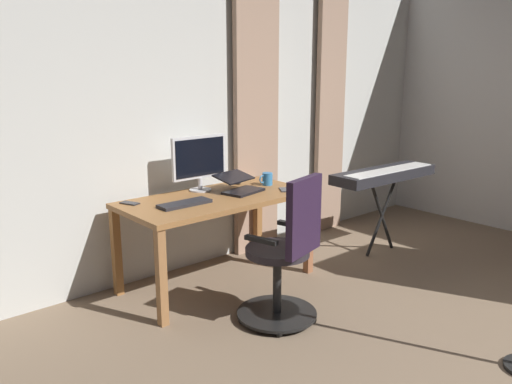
% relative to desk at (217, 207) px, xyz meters
% --- Properties ---
extents(back_room_partition, '(5.79, 0.10, 2.84)m').
position_rel_desk_xyz_m(back_room_partition, '(-0.35, -0.52, 0.78)').
color(back_room_partition, silver).
rests_on(back_room_partition, ground).
extents(curtain_left_panel, '(0.39, 0.06, 2.63)m').
position_rel_desk_xyz_m(curtain_left_panel, '(-1.79, -0.41, 0.68)').
color(curtain_left_panel, tan).
rests_on(curtain_left_panel, ground).
extents(curtain_right_panel, '(0.50, 0.06, 2.63)m').
position_rel_desk_xyz_m(curtain_right_panel, '(-0.77, -0.41, 0.68)').
color(curtain_right_panel, tan).
rests_on(curtain_right_panel, ground).
extents(desk, '(1.51, 0.74, 0.73)m').
position_rel_desk_xyz_m(desk, '(0.00, 0.00, 0.00)').
color(desk, '#956336').
rests_on(desk, ground).
extents(office_chair, '(0.56, 0.56, 1.03)m').
position_rel_desk_xyz_m(office_chair, '(0.05, 0.83, -0.17)').
color(office_chair, black).
rests_on(office_chair, ground).
extents(computer_monitor, '(0.51, 0.18, 0.45)m').
position_rel_desk_xyz_m(computer_monitor, '(-0.02, -0.25, 0.35)').
color(computer_monitor, silver).
rests_on(computer_monitor, desk).
extents(computer_keyboard, '(0.41, 0.14, 0.02)m').
position_rel_desk_xyz_m(computer_keyboard, '(0.34, 0.06, 0.10)').
color(computer_keyboard, '#232328').
rests_on(computer_keyboard, desk).
extents(laptop, '(0.38, 0.36, 0.15)m').
position_rel_desk_xyz_m(laptop, '(-0.23, 0.00, 0.14)').
color(laptop, black).
rests_on(laptop, desk).
extents(computer_mouse, '(0.06, 0.10, 0.04)m').
position_rel_desk_xyz_m(computer_mouse, '(-0.40, -0.24, 0.10)').
color(computer_mouse, '#333338').
rests_on(computer_mouse, desk).
extents(cell_phone_face_up, '(0.14, 0.16, 0.01)m').
position_rel_desk_xyz_m(cell_phone_face_up, '(-0.55, 0.20, 0.09)').
color(cell_phone_face_up, '#333338').
rests_on(cell_phone_face_up, desk).
extents(cell_phone_by_monitor, '(0.11, 0.16, 0.01)m').
position_rel_desk_xyz_m(cell_phone_by_monitor, '(0.63, -0.24, 0.09)').
color(cell_phone_by_monitor, '#232328').
rests_on(cell_phone_by_monitor, desk).
extents(mug_coffee, '(0.14, 0.09, 0.11)m').
position_rel_desk_xyz_m(mug_coffee, '(-0.57, -0.04, 0.14)').
color(mug_coffee, teal).
rests_on(mug_coffee, desk).
extents(piano_keyboard, '(1.16, 0.36, 0.81)m').
position_rel_desk_xyz_m(piano_keyboard, '(-1.59, 0.44, 0.10)').
color(piano_keyboard, black).
rests_on(piano_keyboard, ground).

